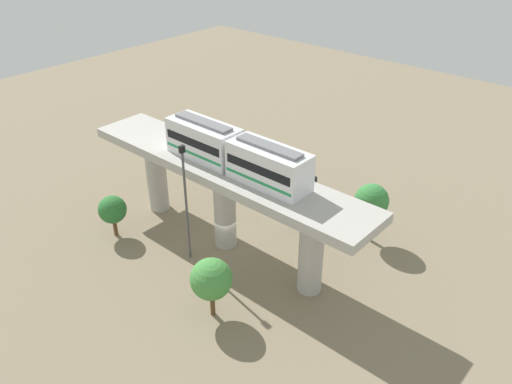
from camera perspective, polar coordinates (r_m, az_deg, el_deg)
ground_plane at (r=46.75m, az=-3.28°, el=-5.64°), size 120.00×120.00×0.00m
viaduct at (r=43.53m, az=-3.50°, el=0.70°), size 5.20×28.00×7.91m
train at (r=41.06m, az=-2.31°, el=4.34°), size 2.64×13.55×3.24m
parked_car_blue at (r=54.62m, az=5.11°, el=0.96°), size 2.68×4.49×1.76m
parked_car_black at (r=58.16m, az=-2.83°, el=2.99°), size 2.09×4.32×1.76m
parked_car_silver at (r=48.79m, az=6.04°, el=-3.01°), size 2.02×4.29×1.76m
tree_near_viaduct at (r=37.77m, az=-4.91°, el=-9.46°), size 3.08×3.08×4.88m
tree_mid_lot at (r=46.25m, az=12.48°, el=-0.97°), size 3.01×3.01×5.48m
tree_far_corner at (r=48.07m, az=-15.39°, el=-1.88°), size 2.52×2.52×3.96m
signal_post at (r=42.25m, az=-7.66°, el=-0.78°), size 0.44×0.28×10.51m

